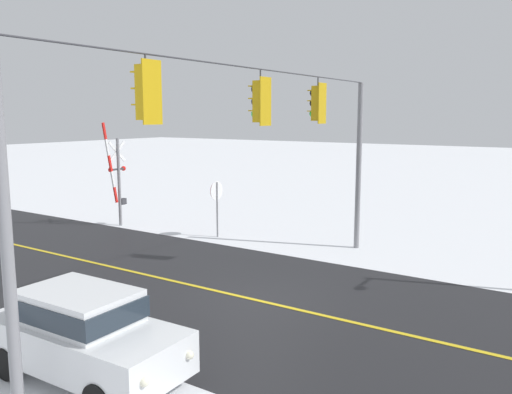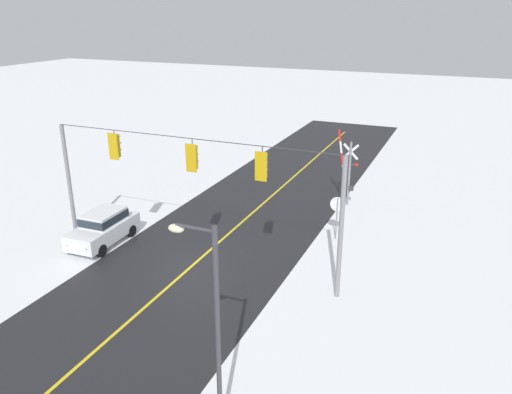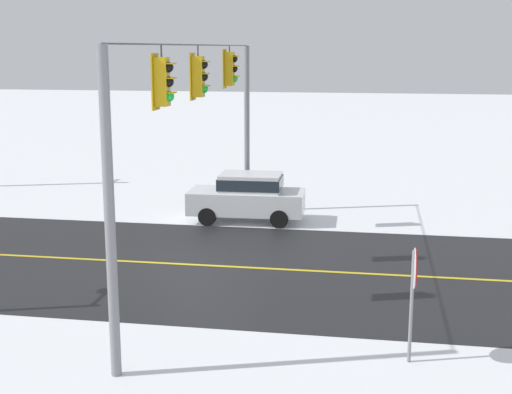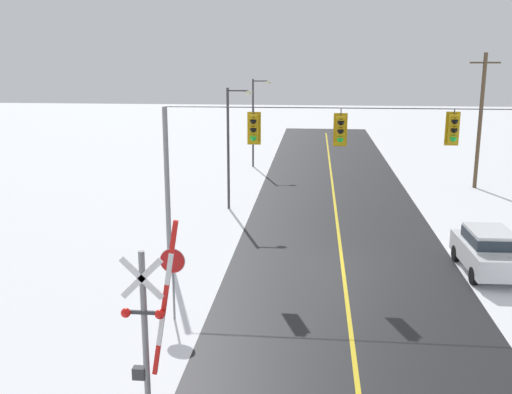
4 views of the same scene
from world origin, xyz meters
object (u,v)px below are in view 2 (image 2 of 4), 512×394
object	(u,v)px
streetlamp_near	(210,315)
railroad_crossing	(348,169)
parked_car_white	(103,226)
stop_sign	(337,209)

from	to	relation	value
streetlamp_near	railroad_crossing	bearing A→B (deg)	-87.66
parked_car_white	streetlamp_near	bearing A→B (deg)	141.19
railroad_crossing	parked_car_white	xyz separation A→B (m)	(10.22, 10.39, -1.33)
stop_sign	streetlamp_near	xyz separation A→B (m)	(-0.10, 14.10, 2.20)
stop_sign	streetlamp_near	world-z (taller)	streetlamp_near
stop_sign	railroad_crossing	world-z (taller)	railroad_crossing
stop_sign	railroad_crossing	xyz separation A→B (m)	(0.69, -5.15, 0.57)
railroad_crossing	streetlamp_near	world-z (taller)	streetlamp_near
parked_car_white	railroad_crossing	bearing A→B (deg)	-134.51
stop_sign	parked_car_white	distance (m)	12.13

